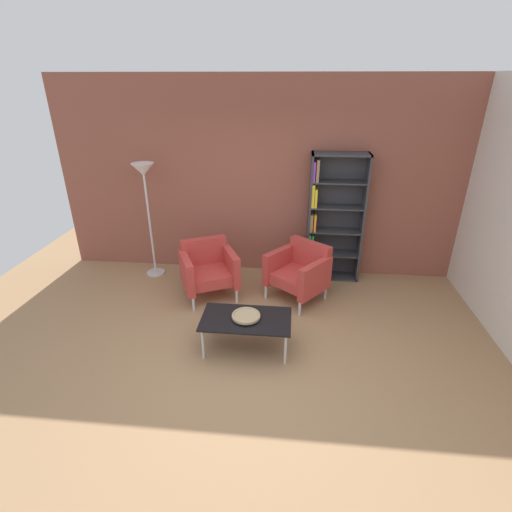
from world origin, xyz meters
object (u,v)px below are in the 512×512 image
object	(u,v)px
coffee_table_low	(246,321)
armchair_corner_red	(208,268)
bookshelf_tall	(331,219)
decorative_bowl	(246,316)
armchair_by_bookshelf	(300,271)
floor_lamp_torchiere	(145,184)

from	to	relation	value
coffee_table_low	armchair_corner_red	bearing A→B (deg)	120.72
bookshelf_tall	coffee_table_low	bearing A→B (deg)	-118.73
bookshelf_tall	decorative_bowl	distance (m)	2.20
decorative_bowl	armchair_by_bookshelf	xyz separation A→B (m)	(0.59, 1.19, -0.02)
coffee_table_low	armchair_by_bookshelf	world-z (taller)	armchair_by_bookshelf
bookshelf_tall	decorative_bowl	size ratio (longest dim) A/B	5.94
coffee_table_low	armchair_by_bookshelf	size ratio (longest dim) A/B	1.05
armchair_by_bookshelf	floor_lamp_torchiere	world-z (taller)	floor_lamp_torchiere
coffee_table_low	decorative_bowl	size ratio (longest dim) A/B	3.12
decorative_bowl	armchair_corner_red	size ratio (longest dim) A/B	0.35
armchair_corner_red	decorative_bowl	bearing A→B (deg)	-84.96
armchair_by_bookshelf	armchair_corner_red	xyz separation A→B (m)	(-1.27, -0.06, 0.00)
decorative_bowl	armchair_corner_red	world-z (taller)	armchair_corner_red
bookshelf_tall	floor_lamp_torchiere	bearing A→B (deg)	-175.95
decorative_bowl	floor_lamp_torchiere	bearing A→B (deg)	134.53
bookshelf_tall	coffee_table_low	xyz separation A→B (m)	(-1.03, -1.88, -0.57)
coffee_table_low	armchair_by_bookshelf	distance (m)	1.33
armchair_corner_red	floor_lamp_torchiere	size ratio (longest dim) A/B	0.53
bookshelf_tall	floor_lamp_torchiere	distance (m)	2.75
coffee_table_low	armchair_by_bookshelf	xyz separation A→B (m)	(0.59, 1.19, 0.05)
armchair_corner_red	bookshelf_tall	bearing A→B (deg)	-2.08
bookshelf_tall	decorative_bowl	world-z (taller)	bookshelf_tall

